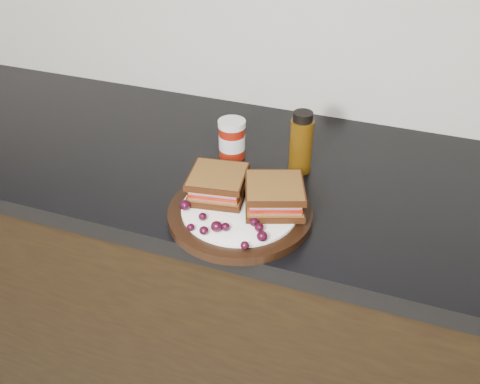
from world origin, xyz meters
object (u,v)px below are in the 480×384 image
object	(u,v)px
oil_bottle	(301,142)
sandwich_left	(218,184)
plate	(240,214)
condiment_jar	(232,139)

from	to	relation	value
oil_bottle	sandwich_left	bearing A→B (deg)	-123.12
plate	sandwich_left	size ratio (longest dim) A/B	2.59
plate	condiment_jar	distance (m)	0.23
plate	sandwich_left	world-z (taller)	sandwich_left
plate	oil_bottle	bearing A→B (deg)	73.04
plate	oil_bottle	distance (m)	0.23
plate	oil_bottle	size ratio (longest dim) A/B	2.00
sandwich_left	condiment_jar	world-z (taller)	condiment_jar
sandwich_left	oil_bottle	bearing A→B (deg)	47.81
condiment_jar	oil_bottle	xyz separation A→B (m)	(0.16, -0.00, 0.02)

